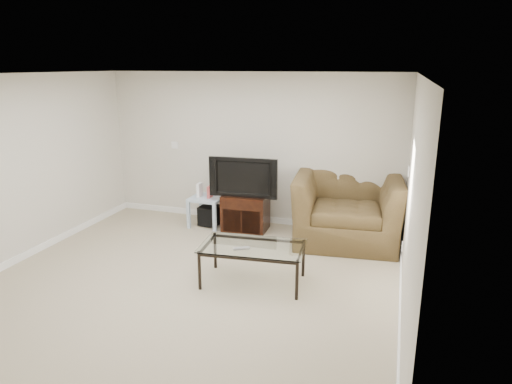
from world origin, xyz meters
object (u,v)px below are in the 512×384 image
(subwoofer, at_px, (210,215))
(coffee_table, at_px, (253,264))
(recliner, at_px, (348,198))
(television, at_px, (245,176))
(side_table, at_px, (208,211))
(tv_stand, at_px, (246,212))

(subwoofer, xyz_separation_m, coffee_table, (1.34, -1.78, 0.07))
(recliner, bearing_deg, television, 175.51)
(side_table, bearing_deg, tv_stand, 0.00)
(side_table, xyz_separation_m, subwoofer, (0.03, 0.02, -0.07))
(tv_stand, distance_m, subwoofer, 0.65)
(tv_stand, bearing_deg, subwoofer, 176.05)
(television, bearing_deg, subwoofer, 172.12)
(side_table, bearing_deg, television, -2.51)
(tv_stand, xyz_separation_m, recliner, (1.61, 0.00, 0.39))
(tv_stand, relative_size, television, 0.69)
(tv_stand, height_order, television, television)
(subwoofer, bearing_deg, television, -4.39)
(tv_stand, xyz_separation_m, coffee_table, (0.70, -1.76, -0.05))
(recliner, bearing_deg, subwoofer, 173.96)
(tv_stand, distance_m, television, 0.61)
(subwoofer, relative_size, recliner, 0.20)
(television, xyz_separation_m, subwoofer, (-0.64, 0.05, -0.73))
(recliner, bearing_deg, tv_stand, 174.46)
(television, distance_m, subwoofer, 0.97)
(side_table, height_order, coffee_table, side_table)
(tv_stand, distance_m, coffee_table, 1.90)
(subwoofer, bearing_deg, tv_stand, -1.77)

